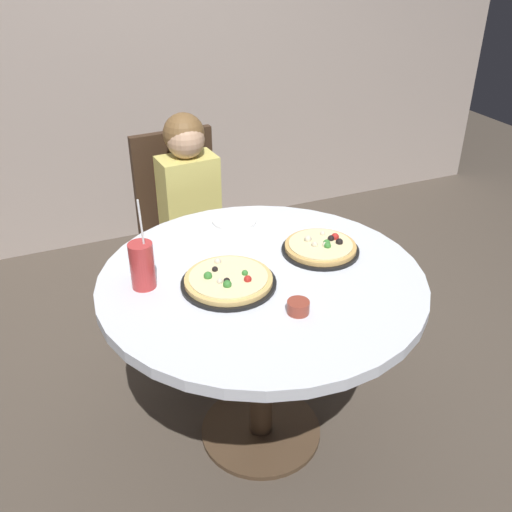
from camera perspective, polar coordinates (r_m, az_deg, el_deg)
ground_plane at (r=2.42m, az=0.49°, el=-17.15°), size 8.00×8.00×0.00m
dining_table at (r=2.00m, az=0.57°, el=-4.61°), size 1.12×1.12×0.75m
chair_wooden at (r=2.83m, az=-7.30°, el=3.64°), size 0.43×0.43×0.95m
diner_child at (r=2.69m, az=-5.88°, el=1.23°), size 0.28×0.42×1.08m
pizza_veggie at (r=2.09m, az=6.50°, el=0.86°), size 0.28×0.28×0.05m
pizza_cheese at (r=1.88m, az=-2.78°, el=-2.47°), size 0.32×0.32×0.05m
soda_cup at (r=1.88m, az=-11.32°, el=-0.91°), size 0.08×0.08×0.31m
sauce_bowl at (r=1.76m, az=4.25°, el=-5.11°), size 0.07×0.07×0.04m
plate_small at (r=2.29m, az=-2.18°, el=3.59°), size 0.18×0.18×0.01m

